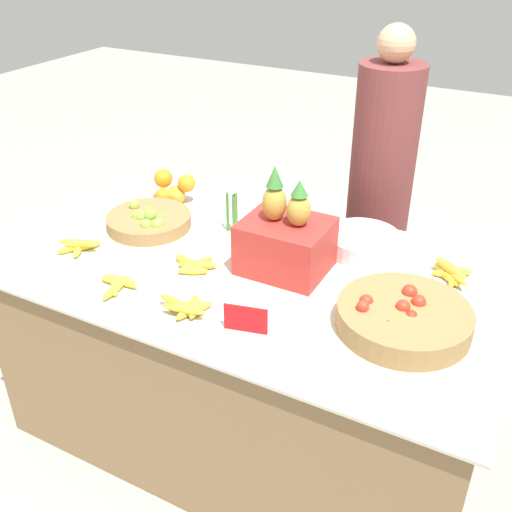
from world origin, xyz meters
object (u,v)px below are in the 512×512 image
at_px(tomato_basket, 403,317).
at_px(vendor_person, 378,203).
at_px(lime_bowl, 149,220).
at_px(produce_crate, 285,240).
at_px(metal_bowl, 362,243).
at_px(price_sign, 246,319).

height_order(tomato_basket, vendor_person, vendor_person).
xyz_separation_m(lime_bowl, produce_crate, (0.64, -0.03, 0.09)).
distance_m(tomato_basket, metal_bowl, 0.50).
bearing_deg(price_sign, vendor_person, 75.25).
bearing_deg(produce_crate, lime_bowl, 177.09).
relative_size(tomato_basket, price_sign, 3.06).
height_order(lime_bowl, metal_bowl, lime_bowl).
relative_size(lime_bowl, price_sign, 2.53).
distance_m(metal_bowl, produce_crate, 0.34).
height_order(lime_bowl, vendor_person, vendor_person).
bearing_deg(produce_crate, price_sign, -81.96).
xyz_separation_m(price_sign, produce_crate, (-0.06, 0.40, 0.07)).
distance_m(price_sign, produce_crate, 0.41).
height_order(tomato_basket, metal_bowl, tomato_basket).
height_order(tomato_basket, price_sign, tomato_basket).
bearing_deg(produce_crate, tomato_basket, -17.30).
relative_size(produce_crate, vendor_person, 0.26).
height_order(metal_bowl, produce_crate, produce_crate).
distance_m(price_sign, vendor_person, 1.28).
height_order(price_sign, produce_crate, produce_crate).
bearing_deg(vendor_person, price_sign, -91.14).
height_order(produce_crate, vendor_person, vendor_person).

